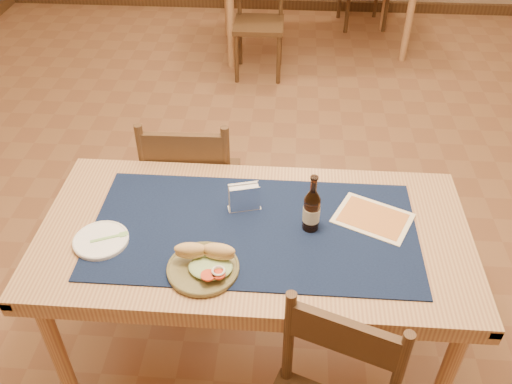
# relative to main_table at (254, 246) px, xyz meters

# --- Properties ---
(main_table) EXTENTS (1.60, 0.80, 0.75)m
(main_table) POSITION_rel_main_table_xyz_m (0.00, 0.00, 0.00)
(main_table) COLOR tan
(main_table) RESTS_ON ground
(placemat) EXTENTS (1.20, 0.60, 0.01)m
(placemat) POSITION_rel_main_table_xyz_m (0.00, 0.00, 0.09)
(placemat) COLOR #101C3A
(placemat) RESTS_ON main_table
(baseboard) EXTENTS (6.00, 7.00, 0.10)m
(baseboard) POSITION_rel_main_table_xyz_m (0.00, 0.80, -0.62)
(baseboard) COLOR #442C18
(baseboard) RESTS_ON ground
(chair_main_far) EXTENTS (0.44, 0.44, 0.92)m
(chair_main_far) POSITION_rel_main_table_xyz_m (-0.34, 0.57, -0.19)
(chair_main_far) COLOR #442C18
(chair_main_far) RESTS_ON ground
(chair_back_near) EXTENTS (0.40, 0.40, 0.86)m
(chair_back_near) POSITION_rel_main_table_xyz_m (-0.17, 2.80, -0.22)
(chair_back_near) COLOR #442C18
(chair_back_near) RESTS_ON ground
(sandwich_plate) EXTENTS (0.25, 0.25, 0.09)m
(sandwich_plate) POSITION_rel_main_table_xyz_m (-0.15, -0.21, 0.11)
(sandwich_plate) COLOR brown
(sandwich_plate) RESTS_ON placemat
(side_plate) EXTENTS (0.20, 0.20, 0.02)m
(side_plate) POSITION_rel_main_table_xyz_m (-0.54, -0.11, 0.10)
(side_plate) COLOR white
(side_plate) RESTS_ON placemat
(fork) EXTENTS (0.13, 0.07, 0.00)m
(fork) POSITION_rel_main_table_xyz_m (-0.50, -0.10, 0.10)
(fork) COLOR #87C46C
(fork) RESTS_ON side_plate
(beer_bottle) EXTENTS (0.06, 0.06, 0.24)m
(beer_bottle) POSITION_rel_main_table_xyz_m (0.21, 0.02, 0.18)
(beer_bottle) COLOR #49240D
(beer_bottle) RESTS_ON placemat
(napkin_holder) EXTENTS (0.13, 0.08, 0.11)m
(napkin_holder) POSITION_rel_main_table_xyz_m (-0.05, 0.11, 0.14)
(napkin_holder) COLOR white
(napkin_holder) RESTS_ON placemat
(menu_card) EXTENTS (0.33, 0.30, 0.01)m
(menu_card) POSITION_rel_main_table_xyz_m (0.44, 0.09, 0.09)
(menu_card) COLOR #FBEBBD
(menu_card) RESTS_ON placemat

